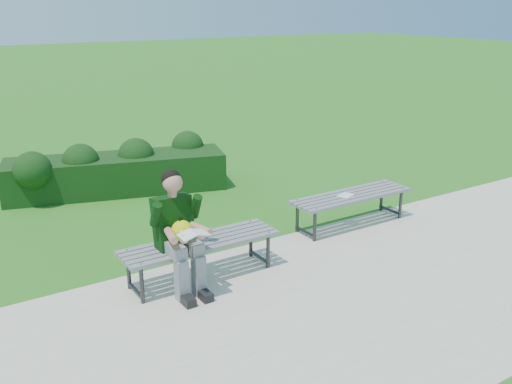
% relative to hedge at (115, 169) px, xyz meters
% --- Properties ---
extents(ground, '(80.00, 80.00, 0.00)m').
position_rel_hedge_xyz_m(ground, '(0.27, -3.07, -0.38)').
color(ground, '#257D24').
rests_on(ground, ground).
extents(walkway, '(30.00, 3.50, 0.02)m').
position_rel_hedge_xyz_m(walkway, '(0.27, -4.82, -0.37)').
color(walkway, beige).
rests_on(walkway, ground).
extents(hedge, '(3.60, 1.81, 0.87)m').
position_rel_hedge_xyz_m(hedge, '(0.00, 0.00, 0.00)').
color(hedge, '#123E16').
rests_on(hedge, ground).
extents(bench_left, '(1.80, 0.50, 0.46)m').
position_rel_hedge_xyz_m(bench_left, '(-0.27, -3.57, 0.03)').
color(bench_left, slate).
rests_on(bench_left, walkway).
extents(bench_right, '(1.80, 0.50, 0.46)m').
position_rel_hedge_xyz_m(bench_right, '(2.23, -3.24, 0.03)').
color(bench_right, slate).
rests_on(bench_right, walkway).
extents(seated_boy, '(0.56, 0.76, 1.31)m').
position_rel_hedge_xyz_m(seated_boy, '(-0.57, -3.66, 0.33)').
color(seated_boy, slate).
rests_on(seated_boy, walkway).
extents(paper_sheet, '(0.26, 0.23, 0.01)m').
position_rel_hedge_xyz_m(paper_sheet, '(2.13, -3.24, 0.09)').
color(paper_sheet, white).
rests_on(paper_sheet, bench_right).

